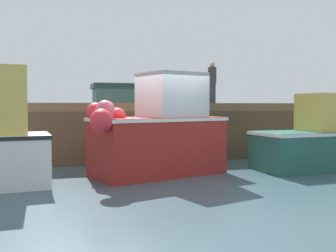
% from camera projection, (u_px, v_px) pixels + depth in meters
% --- Properties ---
extents(ground, '(120.00, 160.00, 0.10)m').
position_uv_depth(ground, '(163.00, 177.00, 9.92)').
color(ground, '#38515B').
extents(pier, '(13.10, 8.84, 1.84)m').
position_uv_depth(pier, '(191.00, 110.00, 16.28)').
color(pier, brown).
rests_on(pier, ground).
extents(fishing_boat_near_right, '(3.64, 2.61, 2.59)m').
position_uv_depth(fishing_boat_near_right, '(159.00, 133.00, 9.98)').
color(fishing_boat_near_right, maroon).
rests_on(fishing_boat_near_right, ground).
extents(fishing_boat_mid, '(3.56, 1.76, 2.09)m').
position_uv_depth(fishing_boat_mid, '(318.00, 140.00, 10.89)').
color(fishing_boat_mid, '#23564C').
rests_on(fishing_boat_mid, ground).
extents(rowboat, '(1.78, 0.88, 0.42)m').
position_uv_depth(rowboat, '(289.00, 156.00, 12.12)').
color(rowboat, silver).
rests_on(rowboat, ground).
extents(dockworker, '(0.34, 0.34, 1.67)m').
position_uv_depth(dockworker, '(212.00, 83.00, 15.73)').
color(dockworker, '#2D3342').
rests_on(dockworker, pier).
extents(warehouse, '(11.40, 4.29, 4.00)m').
position_uv_depth(warehouse, '(146.00, 103.00, 41.90)').
color(warehouse, '#4C6656').
rests_on(warehouse, ground).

